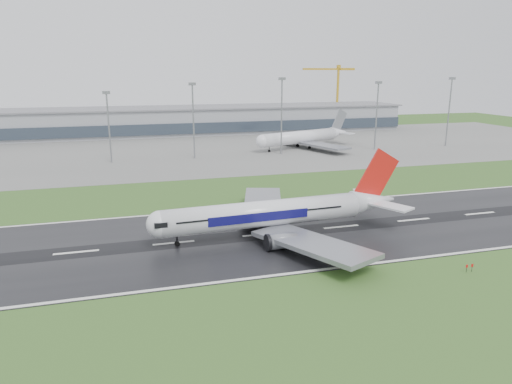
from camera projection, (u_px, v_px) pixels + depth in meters
name	position (u px, v px, depth m)	size (l,w,h in m)	color
ground	(341.00, 227.00, 111.45)	(520.00, 520.00, 0.00)	#2E531E
runway	(341.00, 227.00, 111.44)	(400.00, 45.00, 0.10)	black
apron	(229.00, 147.00, 227.88)	(400.00, 130.00, 0.08)	slate
terminal	(208.00, 120.00, 281.88)	(240.00, 36.00, 15.00)	gray
main_airliner	(281.00, 197.00, 104.40)	(60.06, 57.20, 17.73)	silver
parked_airliner	(303.00, 130.00, 224.35)	(58.64, 54.60, 17.19)	silver
tower_crane	(337.00, 95.00, 316.89)	(41.04, 2.24, 40.81)	gold
floodmast_1	(109.00, 129.00, 186.75)	(0.64, 0.64, 27.61)	gray
floodmast_2	(193.00, 123.00, 195.31)	(0.64, 0.64, 30.69)	gray
floodmast_3	(282.00, 118.00, 205.33)	(0.64, 0.64, 32.64)	gray
floodmast_4	(376.00, 117.00, 217.92)	(0.64, 0.64, 30.75)	gray
floodmast_5	(449.00, 113.00, 228.13)	(0.64, 0.64, 32.44)	gray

